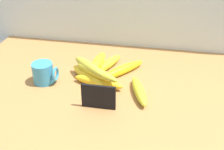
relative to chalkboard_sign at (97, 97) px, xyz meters
The scene contains 12 objects.
counter_top 10.13cm from the chalkboard_sign, 86.74° to the left, with size 110.00×76.00×3.00cm, color #A47240.
chalkboard_sign is the anchor object (origin of this frame).
coffee_mug 24.90cm from the chalkboard_sign, 153.48° to the left, with size 9.00×7.50×7.58cm.
banana_0 16.87cm from the chalkboard_sign, 114.58° to the left, with size 17.62×4.01×4.01cm, color yellow.
banana_1 25.38cm from the chalkboard_sign, 94.03° to the left, with size 17.11×3.43×3.43cm, color yellow.
banana_2 22.94cm from the chalkboard_sign, 77.87° to the left, with size 20.01×3.41×3.41cm, color yellow.
banana_3 12.46cm from the chalkboard_sign, 101.12° to the left, with size 18.40×3.55×3.55cm, color yellow.
banana_4 15.59cm from the chalkboard_sign, 36.86° to the left, with size 17.08×3.46×3.46cm, color gold.
banana_5 20.32cm from the chalkboard_sign, 100.36° to the left, with size 17.68×3.51×3.51cm, color gold.
banana_6 20.12cm from the chalkboard_sign, 102.62° to the left, with size 15.55×3.62×3.62cm, color yellow.
banana_7 16.82cm from the chalkboard_sign, 112.90° to the left, with size 16.91×3.52×3.52cm, color gold.
banana_8 13.23cm from the chalkboard_sign, 103.30° to the left, with size 18.64×3.30×3.30cm, color gold.
Camera 1 is at (18.65, -83.26, 62.08)cm, focal length 48.08 mm.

